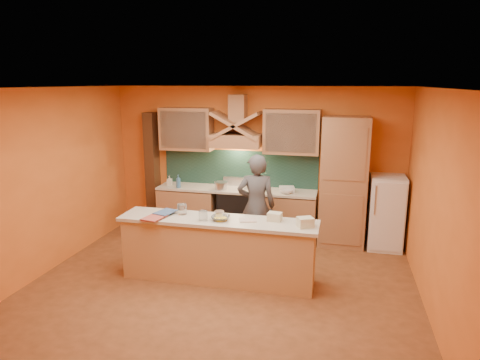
% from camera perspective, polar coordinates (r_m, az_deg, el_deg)
% --- Properties ---
extents(floor, '(5.50, 5.00, 0.01)m').
position_cam_1_polar(floor, '(6.27, -2.80, -14.36)').
color(floor, brown).
rests_on(floor, ground).
extents(ceiling, '(5.50, 5.00, 0.01)m').
position_cam_1_polar(ceiling, '(5.57, -3.12, 12.17)').
color(ceiling, white).
rests_on(ceiling, wall_back).
extents(wall_back, '(5.50, 0.02, 2.80)m').
position_cam_1_polar(wall_back, '(8.13, 2.03, 2.51)').
color(wall_back, orange).
rests_on(wall_back, floor).
extents(wall_front, '(5.50, 0.02, 2.80)m').
position_cam_1_polar(wall_front, '(3.57, -14.60, -11.90)').
color(wall_front, orange).
rests_on(wall_front, floor).
extents(wall_left, '(0.02, 5.00, 2.80)m').
position_cam_1_polar(wall_left, '(7.03, -24.98, -0.37)').
color(wall_left, orange).
rests_on(wall_left, floor).
extents(wall_right, '(0.02, 5.00, 2.80)m').
position_cam_1_polar(wall_right, '(5.66, 24.89, -3.39)').
color(wall_right, orange).
rests_on(wall_right, floor).
extents(base_cabinet_left, '(1.10, 0.60, 0.86)m').
position_cam_1_polar(base_cabinet_left, '(8.42, -6.83, -4.01)').
color(base_cabinet_left, '#AA754E').
rests_on(base_cabinet_left, floor).
extents(base_cabinet_right, '(1.10, 0.60, 0.86)m').
position_cam_1_polar(base_cabinet_right, '(7.98, 6.13, -4.95)').
color(base_cabinet_right, '#AA754E').
rests_on(base_cabinet_right, floor).
extents(counter_top, '(3.00, 0.62, 0.04)m').
position_cam_1_polar(counter_top, '(8.02, -0.53, -1.29)').
color(counter_top, beige).
rests_on(counter_top, base_cabinet_left).
extents(stove, '(0.60, 0.58, 0.90)m').
position_cam_1_polar(stove, '(8.14, -0.53, -4.36)').
color(stove, black).
rests_on(stove, floor).
extents(backsplash, '(3.00, 0.03, 0.70)m').
position_cam_1_polar(backsplash, '(8.21, -0.06, 1.55)').
color(backsplash, '#17342D').
rests_on(backsplash, wall_back).
extents(range_hood, '(0.92, 0.50, 0.24)m').
position_cam_1_polar(range_hood, '(7.89, -0.46, 5.28)').
color(range_hood, '#AA754E').
rests_on(range_hood, wall_back).
extents(hood_chimney, '(0.30, 0.30, 0.50)m').
position_cam_1_polar(hood_chimney, '(7.93, -0.29, 9.54)').
color(hood_chimney, '#AA754E').
rests_on(hood_chimney, wall_back).
extents(upper_cabinet_left, '(1.00, 0.35, 0.80)m').
position_cam_1_polar(upper_cabinet_left, '(8.23, -7.15, 6.77)').
color(upper_cabinet_left, '#AA754E').
rests_on(upper_cabinet_left, wall_back).
extents(upper_cabinet_right, '(1.00, 0.35, 0.80)m').
position_cam_1_polar(upper_cabinet_right, '(7.76, 6.90, 6.40)').
color(upper_cabinet_right, '#AA754E').
rests_on(upper_cabinet_right, wall_back).
extents(pantry_column, '(0.80, 0.60, 2.30)m').
position_cam_1_polar(pantry_column, '(7.73, 13.62, -0.29)').
color(pantry_column, '#AA754E').
rests_on(pantry_column, floor).
extents(fridge, '(0.58, 0.60, 1.30)m').
position_cam_1_polar(fridge, '(7.90, 18.89, -4.11)').
color(fridge, white).
rests_on(fridge, floor).
extents(trim_column_left, '(0.20, 0.30, 2.30)m').
position_cam_1_polar(trim_column_left, '(8.68, -11.58, 1.24)').
color(trim_column_left, '#472816').
rests_on(trim_column_left, floor).
extents(island_body, '(2.80, 0.55, 0.88)m').
position_cam_1_polar(island_body, '(6.37, -2.96, -9.53)').
color(island_body, tan).
rests_on(island_body, floor).
extents(island_top, '(2.90, 0.62, 0.05)m').
position_cam_1_polar(island_top, '(6.20, -3.01, -5.43)').
color(island_top, beige).
rests_on(island_top, island_body).
extents(person, '(0.70, 0.52, 1.74)m').
position_cam_1_polar(person, '(7.09, 2.18, -3.48)').
color(person, '#4C4C51').
rests_on(person, floor).
extents(pot_large, '(0.28, 0.28, 0.14)m').
position_cam_1_polar(pot_large, '(7.92, -2.55, -0.95)').
color(pot_large, silver).
rests_on(pot_large, stove).
extents(pot_small, '(0.22, 0.22, 0.13)m').
position_cam_1_polar(pot_small, '(7.99, 1.23, -0.86)').
color(pot_small, '#B3B4BA').
rests_on(pot_small, stove).
extents(soap_bottle_a, '(0.08, 0.09, 0.19)m').
position_cam_1_polar(soap_bottle_a, '(8.36, -9.38, -0.07)').
color(soap_bottle_a, beige).
rests_on(soap_bottle_a, counter_top).
extents(soap_bottle_b, '(0.11, 0.11, 0.25)m').
position_cam_1_polar(soap_bottle_b, '(8.13, -8.23, -0.18)').
color(soap_bottle_b, '#366897').
rests_on(soap_bottle_b, counter_top).
extents(bowl_back, '(0.26, 0.26, 0.07)m').
position_cam_1_polar(bowl_back, '(7.71, 6.21, -1.53)').
color(bowl_back, white).
rests_on(bowl_back, counter_top).
extents(dish_rack, '(0.31, 0.26, 0.09)m').
position_cam_1_polar(dish_rack, '(7.82, 6.27, -1.24)').
color(dish_rack, silver).
rests_on(dish_rack, counter_top).
extents(book_lower, '(0.32, 0.39, 0.03)m').
position_cam_1_polar(book_lower, '(6.38, -12.31, -4.81)').
color(book_lower, '#AE493E').
rests_on(book_lower, island_top).
extents(book_upper, '(0.31, 0.37, 0.02)m').
position_cam_1_polar(book_upper, '(6.55, -10.71, -4.10)').
color(book_upper, '#3C5785').
rests_on(book_upper, island_top).
extents(jar_large, '(0.18, 0.18, 0.15)m').
position_cam_1_polar(jar_large, '(6.44, -7.74, -3.87)').
color(jar_large, silver).
rests_on(jar_large, island_top).
extents(jar_small, '(0.13, 0.13, 0.14)m').
position_cam_1_polar(jar_small, '(6.12, -4.93, -4.77)').
color(jar_small, silver).
rests_on(jar_small, island_top).
extents(kitchen_scale, '(0.13, 0.13, 0.09)m').
position_cam_1_polar(kitchen_scale, '(6.20, -2.79, -4.74)').
color(kitchen_scale, white).
rests_on(kitchen_scale, island_top).
extents(mixing_bowl, '(0.28, 0.28, 0.06)m').
position_cam_1_polar(mixing_bowl, '(6.13, -2.62, -5.09)').
color(mixing_bowl, silver).
rests_on(mixing_bowl, island_top).
extents(cloth, '(0.28, 0.24, 0.02)m').
position_cam_1_polar(cloth, '(6.11, 1.06, -5.37)').
color(cloth, beige).
rests_on(cloth, island_top).
extents(grocery_bag_a, '(0.26, 0.24, 0.13)m').
position_cam_1_polar(grocery_bag_a, '(5.90, 8.70, -5.59)').
color(grocery_bag_a, beige).
rests_on(grocery_bag_a, island_top).
extents(grocery_bag_b, '(0.21, 0.17, 0.12)m').
position_cam_1_polar(grocery_bag_b, '(6.12, 4.66, -4.89)').
color(grocery_bag_b, beige).
rests_on(grocery_bag_b, island_top).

